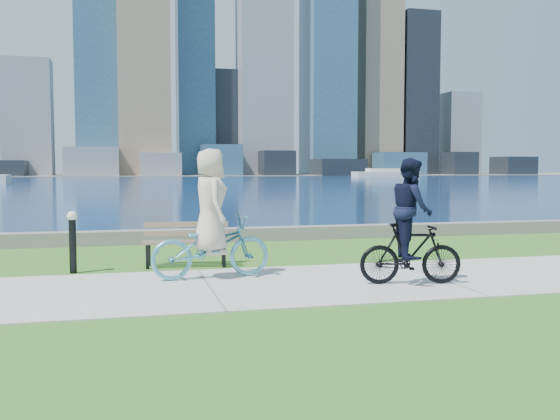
{
  "coord_description": "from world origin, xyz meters",
  "views": [
    {
      "loc": [
        -5.29,
        -9.98,
        1.97
      ],
      "look_at": [
        -2.3,
        2.13,
        1.1
      ],
      "focal_mm": 40.0,
      "sensor_mm": 36.0,
      "label": 1
    }
  ],
  "objects_px": {
    "park_bench": "(186,239)",
    "cyclist_woman": "(211,230)",
    "bollard_lamp": "(73,238)",
    "cyclist_man": "(411,231)"
  },
  "relations": [
    {
      "from": "park_bench",
      "to": "cyclist_woman",
      "type": "xyz_separation_m",
      "value": [
        0.29,
        -1.56,
        0.33
      ]
    },
    {
      "from": "bollard_lamp",
      "to": "cyclist_man",
      "type": "relative_size",
      "value": 0.55
    },
    {
      "from": "cyclist_woman",
      "to": "cyclist_man",
      "type": "height_order",
      "value": "cyclist_woman"
    },
    {
      "from": "cyclist_woman",
      "to": "cyclist_man",
      "type": "distance_m",
      "value": 3.42
    },
    {
      "from": "park_bench",
      "to": "cyclist_man",
      "type": "height_order",
      "value": "cyclist_man"
    },
    {
      "from": "park_bench",
      "to": "cyclist_man",
      "type": "xyz_separation_m",
      "value": [
        3.43,
        -2.91,
        0.37
      ]
    },
    {
      "from": "park_bench",
      "to": "bollard_lamp",
      "type": "distance_m",
      "value": 2.14
    },
    {
      "from": "bollard_lamp",
      "to": "cyclist_woman",
      "type": "relative_size",
      "value": 0.51
    },
    {
      "from": "bollard_lamp",
      "to": "cyclist_man",
      "type": "height_order",
      "value": "cyclist_man"
    },
    {
      "from": "cyclist_woman",
      "to": "cyclist_man",
      "type": "xyz_separation_m",
      "value": [
        3.14,
        -1.36,
        0.04
      ]
    }
  ]
}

